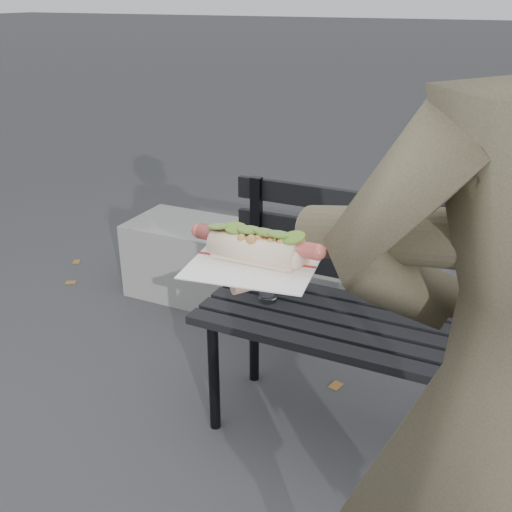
{
  "coord_description": "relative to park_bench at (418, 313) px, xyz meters",
  "views": [
    {
      "loc": [
        0.32,
        -0.87,
        1.5
      ],
      "look_at": [
        -0.04,
        -0.1,
        1.13
      ],
      "focal_mm": 42.0,
      "sensor_mm": 36.0,
      "label": 1
    }
  ],
  "objects": [
    {
      "name": "park_bench",
      "position": [
        0.0,
        0.0,
        0.0
      ],
      "size": [
        1.5,
        0.44,
        0.88
      ],
      "color": "black",
      "rests_on": "ground"
    },
    {
      "name": "concrete_block",
      "position": [
        -1.02,
        0.68,
        -0.32
      ],
      "size": [
        1.2,
        0.4,
        0.4
      ],
      "primitive_type": "cube",
      "color": "slate",
      "rests_on": "ground"
    },
    {
      "name": "held_hotdog",
      "position": [
        0.1,
        -0.99,
        0.64
      ],
      "size": [
        0.64,
        0.31,
        0.2
      ],
      "color": "#413E2B"
    }
  ]
}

